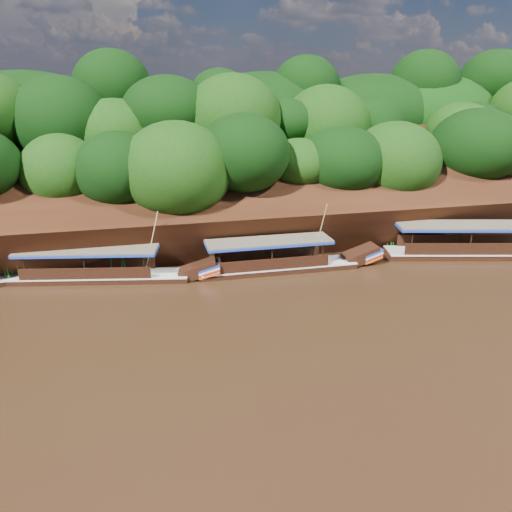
# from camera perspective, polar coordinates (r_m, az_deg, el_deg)

# --- Properties ---
(ground) EXTENTS (160.00, 160.00, 0.00)m
(ground) POSITION_cam_1_polar(r_m,az_deg,el_deg) (31.13, 10.83, -5.77)
(ground) COLOR black
(ground) RESTS_ON ground
(riverbank) EXTENTS (120.00, 30.06, 19.40)m
(riverbank) POSITION_cam_1_polar(r_m,az_deg,el_deg) (50.98, 0.37, 6.61)
(riverbank) COLOR black
(riverbank) RESTS_ON ground
(boat_0) EXTENTS (16.31, 5.99, 6.43)m
(boat_0) POSITION_cam_1_polar(r_m,az_deg,el_deg) (43.12, 24.72, 0.70)
(boat_0) COLOR black
(boat_0) RESTS_ON ground
(boat_1) EXTENTS (13.66, 2.56, 5.49)m
(boat_1) POSITION_cam_1_polar(r_m,az_deg,el_deg) (36.47, 3.62, -0.78)
(boat_1) COLOR black
(boat_1) RESTS_ON ground
(boat_2) EXTENTS (14.42, 4.64, 5.26)m
(boat_2) POSITION_cam_1_polar(r_m,az_deg,el_deg) (35.98, -16.22, -1.85)
(boat_2) COLOR black
(boat_2) RESTS_ON ground
(reeds) EXTENTS (48.08, 2.49, 1.91)m
(reeds) POSITION_cam_1_polar(r_m,az_deg,el_deg) (38.16, 0.14, 0.73)
(reeds) COLOR #1C6218
(reeds) RESTS_ON ground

